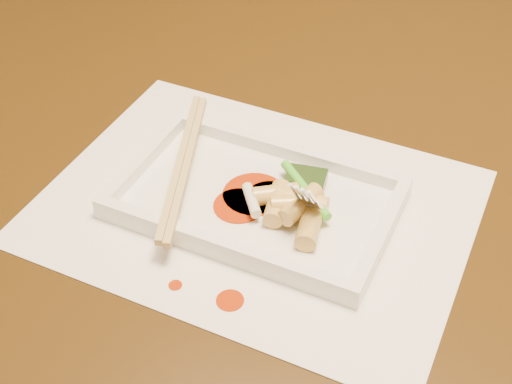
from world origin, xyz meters
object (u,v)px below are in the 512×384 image
at_px(placemat, 256,207).
at_px(plate_base, 256,203).
at_px(table, 366,245).
at_px(chopstick_a, 180,162).
at_px(fork, 337,148).

xyz_separation_m(placemat, plate_base, (0.00, 0.00, 0.00)).
relative_size(table, placemat, 3.50).
relative_size(table, chopstick_a, 6.38).
xyz_separation_m(table, chopstick_a, (-0.17, -0.09, 0.13)).
height_order(placemat, plate_base, plate_base).
xyz_separation_m(placemat, fork, (0.07, 0.02, 0.08)).
xyz_separation_m(table, fork, (-0.02, -0.08, 0.18)).
bearing_deg(plate_base, table, 46.26).
height_order(table, chopstick_a, chopstick_a).
bearing_deg(placemat, fork, 14.42).
bearing_deg(plate_base, chopstick_a, 180.00).
relative_size(plate_base, fork, 1.86).
relative_size(placemat, plate_base, 1.54).
distance_m(table, fork, 0.20).
relative_size(table, plate_base, 5.38).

